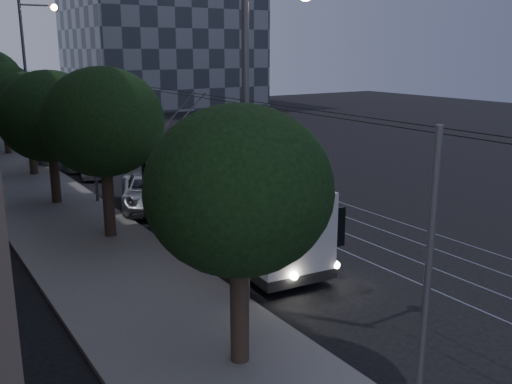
{
  "coord_description": "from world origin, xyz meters",
  "views": [
    {
      "loc": [
        -13.2,
        -16.49,
        7.26
      ],
      "look_at": [
        -1.37,
        1.95,
        1.76
      ],
      "focal_mm": 40.0,
      "sensor_mm": 36.0,
      "label": 1
    }
  ],
  "objects_px": {
    "car_white_a": "(93,165)",
    "car_white_b": "(65,157)",
    "streetlamp_far": "(31,64)",
    "car_white_d": "(52,136)",
    "car_white_c": "(41,139)",
    "trolleybus": "(220,200)",
    "pickup_silver": "(149,191)",
    "streetlamp_near": "(258,113)"
  },
  "relations": [
    {
      "from": "car_white_a",
      "to": "car_white_b",
      "type": "bearing_deg",
      "value": 115.61
    },
    {
      "from": "pickup_silver",
      "to": "streetlamp_near",
      "type": "height_order",
      "value": "streetlamp_near"
    },
    {
      "from": "pickup_silver",
      "to": "car_white_b",
      "type": "bearing_deg",
      "value": 114.76
    },
    {
      "from": "trolleybus",
      "to": "pickup_silver",
      "type": "distance_m",
      "value": 6.1
    },
    {
      "from": "pickup_silver",
      "to": "car_white_a",
      "type": "distance_m",
      "value": 8.09
    },
    {
      "from": "car_white_a",
      "to": "streetlamp_far",
      "type": "height_order",
      "value": "streetlamp_far"
    },
    {
      "from": "car_white_b",
      "to": "car_white_c",
      "type": "height_order",
      "value": "car_white_b"
    },
    {
      "from": "car_white_d",
      "to": "streetlamp_far",
      "type": "distance_m",
      "value": 7.84
    },
    {
      "from": "trolleybus",
      "to": "streetlamp_far",
      "type": "height_order",
      "value": "streetlamp_far"
    },
    {
      "from": "car_white_c",
      "to": "streetlamp_near",
      "type": "distance_m",
      "value": 32.02
    },
    {
      "from": "car_white_d",
      "to": "streetlamp_far",
      "type": "bearing_deg",
      "value": -92.27
    },
    {
      "from": "car_white_c",
      "to": "streetlamp_far",
      "type": "distance_m",
      "value": 6.76
    },
    {
      "from": "streetlamp_near",
      "to": "car_white_d",
      "type": "bearing_deg",
      "value": 86.36
    },
    {
      "from": "car_white_c",
      "to": "car_white_d",
      "type": "bearing_deg",
      "value": 64.78
    },
    {
      "from": "trolleybus",
      "to": "streetlamp_near",
      "type": "relative_size",
      "value": 1.29
    },
    {
      "from": "car_white_b",
      "to": "pickup_silver",
      "type": "bearing_deg",
      "value": -102.32
    },
    {
      "from": "car_white_b",
      "to": "streetlamp_near",
      "type": "distance_m",
      "value": 23.58
    },
    {
      "from": "car_white_c",
      "to": "car_white_d",
      "type": "distance_m",
      "value": 1.79
    },
    {
      "from": "pickup_silver",
      "to": "streetlamp_near",
      "type": "relative_size",
      "value": 0.6
    },
    {
      "from": "car_white_a",
      "to": "car_white_d",
      "type": "bearing_deg",
      "value": 99.61
    },
    {
      "from": "car_white_a",
      "to": "car_white_b",
      "type": "distance_m",
      "value": 3.42
    },
    {
      "from": "pickup_silver",
      "to": "car_white_d",
      "type": "xyz_separation_m",
      "value": [
        0.68,
        21.37,
        -0.13
      ]
    },
    {
      "from": "car_white_d",
      "to": "streetlamp_far",
      "type": "xyz_separation_m",
      "value": [
        -2.08,
        -5.01,
        5.66
      ]
    },
    {
      "from": "streetlamp_near",
      "to": "car_white_b",
      "type": "bearing_deg",
      "value": 88.76
    },
    {
      "from": "trolleybus",
      "to": "streetlamp_near",
      "type": "bearing_deg",
      "value": -104.23
    },
    {
      "from": "car_white_b",
      "to": "car_white_c",
      "type": "relative_size",
      "value": 1.22
    },
    {
      "from": "trolleybus",
      "to": "streetlamp_near",
      "type": "xyz_separation_m",
      "value": [
        -1.9,
        -5.61,
        3.96
      ]
    },
    {
      "from": "car_white_d",
      "to": "streetlamp_far",
      "type": "relative_size",
      "value": 0.35
    },
    {
      "from": "car_white_a",
      "to": "car_white_b",
      "type": "xyz_separation_m",
      "value": [
        -0.73,
        3.34,
        0.06
      ]
    },
    {
      "from": "car_white_a",
      "to": "car_white_b",
      "type": "relative_size",
      "value": 0.78
    },
    {
      "from": "car_white_c",
      "to": "car_white_d",
      "type": "height_order",
      "value": "car_white_c"
    },
    {
      "from": "car_white_b",
      "to": "car_white_d",
      "type": "height_order",
      "value": "car_white_b"
    },
    {
      "from": "car_white_d",
      "to": "streetlamp_near",
      "type": "relative_size",
      "value": 0.41
    },
    {
      "from": "trolleybus",
      "to": "car_white_a",
      "type": "relative_size",
      "value": 3.12
    },
    {
      "from": "car_white_b",
      "to": "streetlamp_far",
      "type": "bearing_deg",
      "value": 78.63
    },
    {
      "from": "car_white_a",
      "to": "streetlamp_far",
      "type": "relative_size",
      "value": 0.36
    },
    {
      "from": "car_white_d",
      "to": "streetlamp_far",
      "type": "height_order",
      "value": "streetlamp_far"
    },
    {
      "from": "trolleybus",
      "to": "car_white_c",
      "type": "bearing_deg",
      "value": 96.51
    },
    {
      "from": "car_white_a",
      "to": "car_white_c",
      "type": "distance_m",
      "value": 11.91
    },
    {
      "from": "car_white_a",
      "to": "car_white_d",
      "type": "height_order",
      "value": "car_white_a"
    },
    {
      "from": "trolleybus",
      "to": "pickup_silver",
      "type": "height_order",
      "value": "trolleybus"
    },
    {
      "from": "trolleybus",
      "to": "car_white_d",
      "type": "distance_m",
      "value": 27.41
    }
  ]
}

